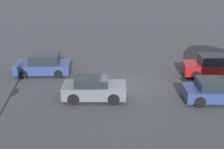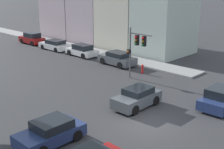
% 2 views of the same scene
% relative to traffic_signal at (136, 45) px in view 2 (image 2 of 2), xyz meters
% --- Properties ---
extents(ground_plane, '(300.00, 300.00, 0.00)m').
position_rel_traffic_signal_xyz_m(ground_plane, '(-6.42, -6.30, -3.26)').
color(ground_plane, '#333335').
extents(sidewalk_strip, '(2.60, 60.00, 0.14)m').
position_rel_traffic_signal_xyz_m(sidewalk_strip, '(5.04, 26.41, -3.19)').
color(sidewalk_strip, gray).
rests_on(sidewalk_strip, ground_plane).
extents(rowhouse_backdrop, '(8.16, 24.20, 11.12)m').
position_rel_traffic_signal_xyz_m(rowhouse_backdrop, '(10.37, 13.10, 1.89)').
color(rowhouse_backdrop, '#ADBCB2').
rests_on(rowhouse_backdrop, ground_plane).
extents(traffic_signal, '(0.65, 2.45, 4.72)m').
position_rel_traffic_signal_xyz_m(traffic_signal, '(0.00, 0.00, 0.00)').
color(traffic_signal, '#515456').
rests_on(traffic_signal, ground_plane).
extents(crossing_car_1, '(3.85, 2.03, 1.36)m').
position_rel_traffic_signal_xyz_m(crossing_car_1, '(-12.22, -3.96, -2.61)').
color(crossing_car_1, navy).
rests_on(crossing_car_1, ground_plane).
extents(crossing_car_2, '(4.11, 2.16, 1.52)m').
position_rel_traffic_signal_xyz_m(crossing_car_2, '(-0.80, -8.61, -2.55)').
color(crossing_car_2, navy).
rests_on(crossing_car_2, ground_plane).
extents(crossing_car_3, '(3.85, 1.85, 1.43)m').
position_rel_traffic_signal_xyz_m(crossing_car_3, '(-4.85, -4.13, -2.57)').
color(crossing_car_3, '#4C5156').
rests_on(crossing_car_3, ground_plane).
extents(parked_car_0, '(2.08, 4.28, 1.44)m').
position_rel_traffic_signal_xyz_m(parked_car_0, '(2.53, 4.67, -2.56)').
color(parked_car_0, '#4C5156').
rests_on(parked_car_0, ground_plane).
extents(parked_car_1, '(1.94, 4.18, 1.40)m').
position_rel_traffic_signal_xyz_m(parked_car_1, '(2.57, 10.49, -2.60)').
color(parked_car_1, silver).
rests_on(parked_car_1, ground_plane).
extents(parked_car_2, '(2.11, 4.52, 1.28)m').
position_rel_traffic_signal_xyz_m(parked_car_2, '(2.39, 15.67, -2.64)').
color(parked_car_2, silver).
rests_on(parked_car_2, ground_plane).
extents(parked_car_3, '(1.94, 4.19, 1.60)m').
position_rel_traffic_signal_xyz_m(parked_car_3, '(2.44, 21.13, -2.51)').
color(parked_car_3, maroon).
rests_on(parked_car_3, ground_plane).
extents(fire_hydrant, '(0.22, 0.22, 0.92)m').
position_rel_traffic_signal_xyz_m(fire_hydrant, '(1.91, 0.74, -2.77)').
color(fire_hydrant, red).
rests_on(fire_hydrant, ground_plane).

